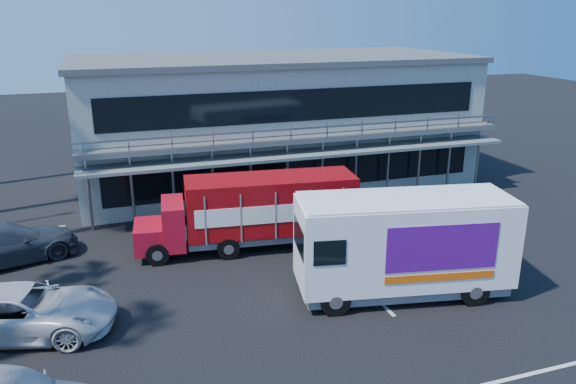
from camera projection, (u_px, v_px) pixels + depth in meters
name	position (u px, v px, depth m)	size (l,w,h in m)	color
ground	(317.00, 298.00, 19.91)	(120.00, 120.00, 0.00)	black
building	(273.00, 119.00, 33.17)	(22.40, 12.00, 7.30)	gray
red_truck	(256.00, 210.00, 23.72)	(9.42, 3.20, 3.11)	#AF0E20
white_van	(404.00, 244.00, 19.64)	(7.80, 3.89, 3.64)	white
parked_car_c	(25.00, 311.00, 17.51)	(2.57, 5.57, 1.55)	silver
parked_car_d	(5.00, 244.00, 22.48)	(2.26, 5.56, 1.61)	#2E353E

